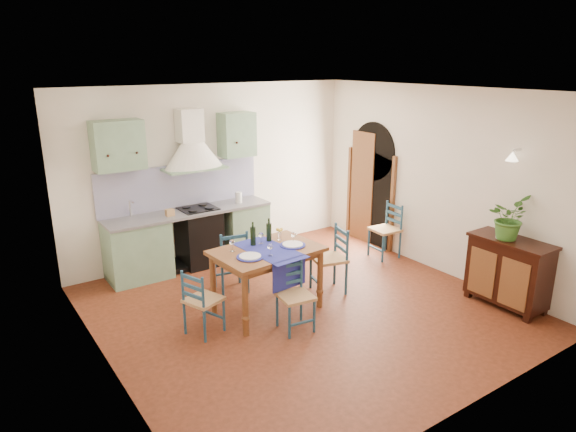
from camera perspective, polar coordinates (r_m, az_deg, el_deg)
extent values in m
plane|color=#401B0D|center=(6.90, 1.74, -10.20)|extent=(5.00, 5.00, 0.00)
cube|color=beige|center=(8.47, -8.27, 4.88)|extent=(5.00, 0.04, 2.80)
cube|color=gray|center=(7.93, -16.36, -3.72)|extent=(0.90, 0.60, 0.88)
cube|color=gray|center=(8.61, -4.99, -1.43)|extent=(0.70, 0.60, 0.88)
cube|color=black|center=(8.27, -9.81, -2.41)|extent=(0.60, 0.58, 0.88)
cube|color=gray|center=(8.07, -10.93, 0.47)|extent=(2.60, 0.64, 0.04)
cube|color=silver|center=(7.79, -16.64, -0.58)|extent=(0.45, 0.40, 0.03)
cylinder|color=silver|center=(7.91, -17.15, 0.81)|extent=(0.02, 0.02, 0.26)
cube|color=black|center=(8.12, -9.98, 0.82)|extent=(0.55, 0.48, 0.02)
cube|color=black|center=(8.39, -10.75, -5.08)|extent=(2.60, 0.50, 0.08)
cube|color=#0B0952|center=(8.22, -11.86, 3.33)|extent=(2.65, 0.05, 0.68)
cube|color=gray|center=(7.64, -18.37, 7.46)|extent=(0.70, 0.34, 0.70)
cube|color=gray|center=(8.36, -5.71, 9.00)|extent=(0.55, 0.34, 0.70)
cone|color=silver|center=(7.99, -10.46, 6.61)|extent=(0.96, 0.96, 0.40)
cube|color=silver|center=(8.00, -10.91, 9.86)|extent=(0.36, 0.30, 0.50)
cube|color=beige|center=(8.08, 16.31, 3.78)|extent=(0.04, 5.00, 2.80)
cube|color=black|center=(9.12, 9.20, 2.00)|extent=(0.03, 1.00, 1.65)
cylinder|color=black|center=(8.95, 9.45, 7.10)|extent=(0.03, 1.00, 1.00)
cube|color=brown|center=(8.74, 11.51, 1.20)|extent=(0.06, 0.06, 1.65)
cube|color=brown|center=(9.49, 6.85, 2.68)|extent=(0.06, 0.06, 1.65)
cube|color=brown|center=(9.23, 8.24, 3.21)|extent=(0.04, 0.55, 1.96)
cylinder|color=silver|center=(7.20, 24.16, 6.71)|extent=(0.15, 0.04, 0.04)
cone|color=#FFEDC6|center=(7.13, 23.66, 6.11)|extent=(0.16, 0.16, 0.12)
cube|color=beige|center=(5.36, -20.23, -3.19)|extent=(0.04, 5.00, 2.80)
cube|color=white|center=(6.15, 1.98, 13.74)|extent=(5.00, 5.00, 0.01)
cube|color=brown|center=(6.54, -2.36, -3.94)|extent=(1.39, 0.98, 0.05)
cube|color=brown|center=(6.56, -2.36, -4.47)|extent=(1.25, 0.84, 0.08)
cylinder|color=brown|center=(6.12, -4.76, -9.81)|extent=(0.08, 0.08, 0.79)
cylinder|color=brown|center=(6.69, -8.31, -7.52)|extent=(0.08, 0.08, 0.79)
cylinder|color=brown|center=(6.78, 3.58, -7.02)|extent=(0.08, 0.08, 0.79)
cylinder|color=brown|center=(7.29, -0.29, -5.20)|extent=(0.08, 0.08, 0.79)
cube|color=navy|center=(6.48, -2.08, -3.83)|extent=(0.57, 1.03, 0.01)
cube|color=navy|center=(6.26, 0.13, -6.43)|extent=(0.50, 0.05, 0.38)
cylinder|color=navy|center=(6.26, -4.23, -4.55)|extent=(0.33, 0.33, 0.01)
cylinder|color=silver|center=(6.25, -4.23, -4.47)|extent=(0.27, 0.27, 0.01)
cylinder|color=navy|center=(6.63, 0.53, -3.24)|extent=(0.33, 0.33, 0.01)
cylinder|color=silver|center=(6.63, 0.53, -3.16)|extent=(0.27, 0.27, 0.01)
cylinder|color=black|center=(6.61, -3.91, -2.00)|extent=(0.07, 0.07, 0.32)
cylinder|color=black|center=(6.75, -2.13, -1.56)|extent=(0.07, 0.07, 0.32)
cylinder|color=white|center=(6.82, -0.94, -2.25)|extent=(0.05, 0.05, 0.10)
sphere|color=gold|center=(6.79, -0.95, -1.54)|extent=(0.10, 0.10, 0.10)
cylinder|color=navy|center=(6.12, 0.17, -11.73)|extent=(0.03, 0.03, 0.42)
cylinder|color=navy|center=(6.29, -1.22, -8.81)|extent=(0.03, 0.03, 0.83)
cylinder|color=navy|center=(6.26, 2.93, -11.06)|extent=(0.03, 0.03, 0.42)
cylinder|color=navy|center=(6.43, 1.48, -8.22)|extent=(0.03, 0.03, 0.83)
cube|color=tan|center=(6.21, 0.85, -8.91)|extent=(0.44, 0.44, 0.04)
cube|color=navy|center=(6.30, 0.14, -7.38)|extent=(0.35, 0.07, 0.04)
cube|color=navy|center=(6.25, 0.14, -6.45)|extent=(0.35, 0.07, 0.04)
cube|color=navy|center=(6.21, 0.14, -5.51)|extent=(0.35, 0.07, 0.04)
cube|color=navy|center=(6.21, 1.56, -11.77)|extent=(0.33, 0.07, 0.02)
cylinder|color=navy|center=(7.56, -5.43, -5.77)|extent=(0.04, 0.04, 0.47)
cylinder|color=navy|center=(7.16, -4.52, -5.17)|extent=(0.04, 0.04, 0.92)
cylinder|color=navy|center=(7.47, -8.11, -6.19)|extent=(0.04, 0.04, 0.47)
cylinder|color=navy|center=(7.05, -7.33, -5.60)|extent=(0.04, 0.04, 0.92)
cube|color=tan|center=(7.26, -6.38, -4.69)|extent=(0.50, 0.50, 0.04)
cube|color=navy|center=(7.05, -5.95, -4.23)|extent=(0.39, 0.09, 0.05)
cube|color=navy|center=(7.00, -5.98, -3.30)|extent=(0.39, 0.09, 0.05)
cube|color=navy|center=(6.96, -6.01, -2.35)|extent=(0.39, 0.09, 0.05)
cube|color=navy|center=(7.53, -6.75, -6.34)|extent=(0.37, 0.10, 0.03)
cylinder|color=navy|center=(6.33, -7.13, -10.86)|extent=(0.03, 0.03, 0.42)
cylinder|color=navy|center=(6.03, -9.34, -10.31)|extent=(0.03, 0.03, 0.82)
cylinder|color=navy|center=(6.53, -9.29, -10.02)|extent=(0.03, 0.03, 0.42)
cylinder|color=navy|center=(6.24, -11.51, -9.44)|extent=(0.03, 0.03, 0.82)
cube|color=tan|center=(6.23, -9.37, -9.15)|extent=(0.49, 0.49, 0.04)
cube|color=navy|center=(6.08, -10.51, -8.72)|extent=(0.14, 0.33, 0.04)
cube|color=navy|center=(6.03, -10.57, -7.78)|extent=(0.14, 0.33, 0.04)
cube|color=navy|center=(5.99, -10.63, -6.83)|extent=(0.14, 0.33, 0.04)
cube|color=navy|center=(6.45, -8.21, -10.80)|extent=(0.14, 0.32, 0.02)
cylinder|color=navy|center=(7.38, 2.54, -6.26)|extent=(0.04, 0.04, 0.48)
cylinder|color=navy|center=(7.44, 5.25, -4.22)|extent=(0.04, 0.04, 0.94)
cylinder|color=navy|center=(7.06, 3.72, -7.39)|extent=(0.04, 0.04, 0.48)
cylinder|color=navy|center=(7.12, 6.54, -5.24)|extent=(0.04, 0.04, 0.94)
cube|color=tan|center=(7.19, 4.53, -4.73)|extent=(0.53, 0.53, 0.04)
cube|color=navy|center=(7.22, 5.92, -3.56)|extent=(0.12, 0.39, 0.05)
cube|color=navy|center=(7.18, 5.95, -2.63)|extent=(0.12, 0.39, 0.05)
cube|color=navy|center=(7.14, 5.98, -1.68)|extent=(0.12, 0.39, 0.05)
cube|color=navy|center=(7.24, 3.11, -7.19)|extent=(0.12, 0.37, 0.03)
cylinder|color=navy|center=(8.68, 8.96, -2.89)|extent=(0.04, 0.04, 0.46)
cylinder|color=navy|center=(8.83, 10.85, -1.13)|extent=(0.04, 0.04, 0.90)
cylinder|color=navy|center=(8.42, 10.49, -3.60)|extent=(0.04, 0.04, 0.46)
cylinder|color=navy|center=(8.58, 12.41, -1.77)|extent=(0.04, 0.04, 0.90)
cube|color=tan|center=(8.58, 10.72, -1.48)|extent=(0.45, 0.45, 0.04)
cube|color=navy|center=(8.66, 11.68, -0.50)|extent=(0.06, 0.38, 0.05)
cube|color=navy|center=(8.62, 11.73, 0.26)|extent=(0.06, 0.38, 0.05)
cube|color=navy|center=(8.59, 11.77, 1.03)|extent=(0.06, 0.38, 0.05)
cube|color=navy|center=(8.57, 9.70, -3.55)|extent=(0.06, 0.36, 0.03)
cube|color=black|center=(7.36, 23.29, -5.67)|extent=(0.45, 1.00, 0.82)
cube|color=black|center=(7.22, 23.68, -2.55)|extent=(0.50, 1.05, 0.04)
cube|color=brown|center=(7.09, 23.79, -6.96)|extent=(0.02, 0.38, 0.63)
cube|color=brown|center=(7.31, 20.76, -5.87)|extent=(0.02, 0.38, 0.63)
cube|color=black|center=(7.21, 25.06, -10.33)|extent=(0.08, 0.08, 0.08)
cube|color=black|center=(7.62, 19.38, -8.15)|extent=(0.08, 0.08, 0.08)
cube|color=black|center=(7.49, 26.46, -9.49)|extent=(0.08, 0.08, 0.08)
cube|color=black|center=(7.89, 20.91, -7.45)|extent=(0.08, 0.08, 0.08)
imported|color=#376C26|center=(7.13, 23.26, -0.15)|extent=(0.64, 0.59, 0.57)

